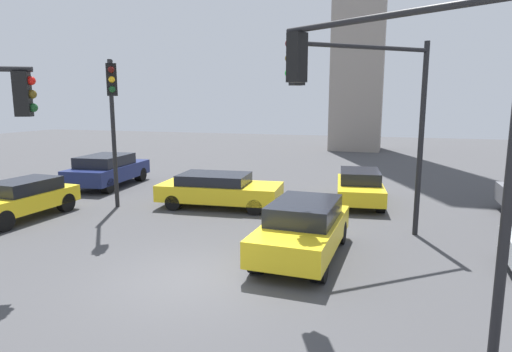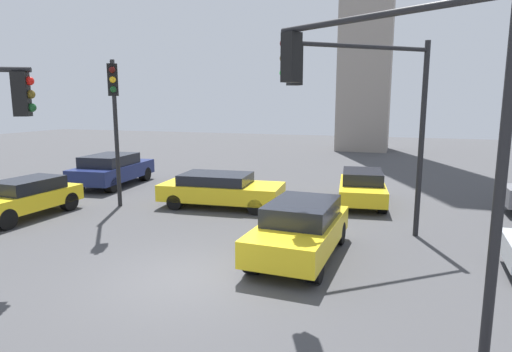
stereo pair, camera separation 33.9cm
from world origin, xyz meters
TOP-DOWN VIEW (x-y plane):
  - ground_plane at (0.00, 0.00)m, footprint 88.75×88.75m
  - traffic_light_0 at (-5.04, 4.43)m, footprint 1.93×2.54m
  - traffic_light_1 at (4.25, -0.61)m, footprint 3.99×2.29m
  - traffic_light_2 at (3.62, 3.92)m, footprint 3.60×2.92m
  - car_0 at (-2.00, 6.67)m, footprint 4.84×2.39m
  - car_1 at (3.21, 8.98)m, footprint 2.19×4.20m
  - car_2 at (-8.76, 8.94)m, footprint 2.51×4.81m
  - car_3 at (-7.93, 3.01)m, footprint 1.75×4.01m
  - car_6 at (2.20, 2.27)m, footprint 2.02×4.32m

SIDE VIEW (x-z plane):
  - ground_plane at x=0.00m, z-range 0.00..0.00m
  - car_1 at x=3.21m, z-range 0.03..1.36m
  - car_0 at x=-2.00m, z-range 0.05..1.36m
  - car_3 at x=-7.93m, z-range 0.05..1.43m
  - car_6 at x=2.20m, z-range 0.04..1.51m
  - car_2 at x=-8.76m, z-range 0.05..1.60m
  - traffic_light_0 at x=-5.04m, z-range 1.12..6.76m
  - traffic_light_1 at x=4.25m, z-range 1.26..7.06m
  - traffic_light_2 at x=3.62m, z-range 1.27..7.08m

